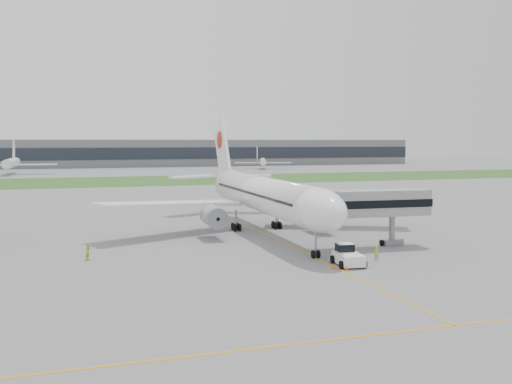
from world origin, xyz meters
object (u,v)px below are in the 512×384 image
object	(u,v)px
airliner	(261,193)
jet_bridge	(364,204)
ground_crew_near	(376,253)
pushback_tug	(347,256)

from	to	relation	value
airliner	jet_bridge	distance (m)	17.95
airliner	jet_bridge	world-z (taller)	airliner
ground_crew_near	jet_bridge	bearing A→B (deg)	-106.11
pushback_tug	ground_crew_near	bearing A→B (deg)	22.28
airliner	ground_crew_near	distance (m)	24.24
pushback_tug	ground_crew_near	world-z (taller)	pushback_tug
jet_bridge	ground_crew_near	world-z (taller)	jet_bridge
airliner	jet_bridge	size ratio (longest dim) A/B	3.35
pushback_tug	ground_crew_near	size ratio (longest dim) A/B	2.82
airliner	jet_bridge	bearing A→B (deg)	-62.67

